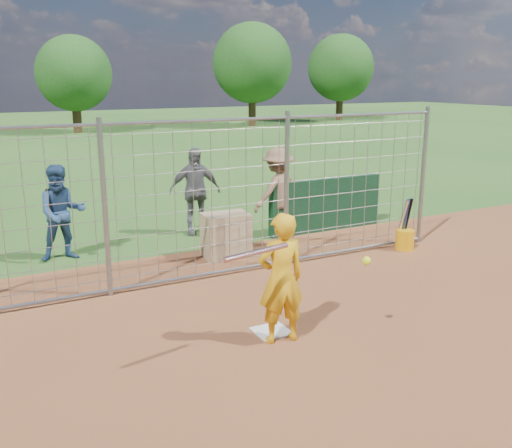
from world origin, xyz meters
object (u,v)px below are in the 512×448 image
bystander_c (278,193)px  bucket_with_bats (405,237)px  batter (281,279)px  equipment_bin (226,235)px  bystander_b (195,191)px  bystander_a (62,213)px

bystander_c → bucket_with_bats: bearing=116.7°
batter → bystander_c: size_ratio=0.90×
equipment_bin → bucket_with_bats: (3.13, -1.13, -0.15)m
batter → bystander_c: bearing=-113.3°
equipment_bin → bystander_b: bearing=91.1°
equipment_bin → batter: bearing=-99.2°
batter → bystander_b: bearing=-94.2°
bystander_a → bystander_b: size_ratio=0.95×
equipment_bin → bucket_with_bats: 3.34m
bystander_c → batter: bearing=47.1°
bystander_b → bystander_c: bystander_c is taller
bystander_a → bucket_with_bats: 6.19m
bystander_a → bystander_c: 4.11m
bystander_b → bucket_with_bats: bystander_b is taller
batter → equipment_bin: 3.47m
bystander_c → bucket_with_bats: 2.59m
bystander_a → bystander_c: (4.09, -0.41, 0.05)m
bystander_c → bucket_with_bats: bystander_c is taller
bystander_a → bystander_b: bystander_b is taller
bystander_b → bucket_with_bats: bearing=-32.1°
batter → bystander_b: (0.92, 5.08, 0.08)m
bystander_a → bucket_with_bats: bystander_a is taller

